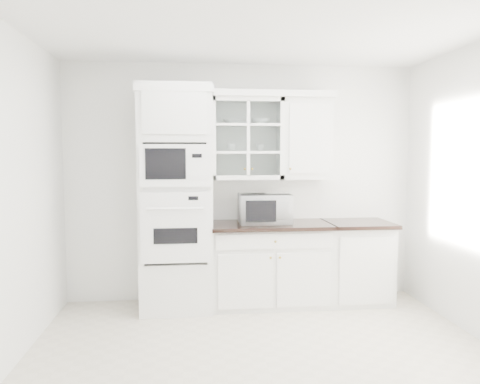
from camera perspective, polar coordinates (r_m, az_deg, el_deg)
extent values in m
cube|color=beige|center=(4.04, 3.20, -19.94)|extent=(4.00, 3.50, 0.01)
cube|color=white|center=(5.40, 0.27, 1.15)|extent=(4.00, 0.02, 2.70)
cube|color=white|center=(3.89, -27.02, -0.80)|extent=(0.02, 3.50, 2.70)
cube|color=white|center=(3.80, 3.40, 19.99)|extent=(4.00, 3.50, 0.02)
cube|color=white|center=(5.07, -7.78, -0.84)|extent=(0.76, 0.65, 2.40)
cube|color=white|center=(4.77, -7.86, -4.34)|extent=(0.70, 0.03, 0.72)
cube|color=black|center=(4.76, -7.86, -5.33)|extent=(0.44, 0.01, 0.16)
cube|color=white|center=(4.71, -7.95, 3.18)|extent=(0.70, 0.03, 0.43)
cube|color=black|center=(4.70, -9.06, 3.41)|extent=(0.40, 0.01, 0.31)
cube|color=white|center=(5.29, 3.67, -8.92)|extent=(1.30, 0.60, 0.88)
cube|color=black|center=(5.17, 3.77, -4.05)|extent=(1.32, 0.67, 0.04)
cube|color=white|center=(5.55, 14.02, -8.41)|extent=(0.70, 0.60, 0.88)
cube|color=black|center=(5.43, 14.24, -3.76)|extent=(0.72, 0.67, 0.04)
cube|color=white|center=(5.24, 0.79, 6.50)|extent=(0.80, 0.33, 0.90)
cube|color=white|center=(5.24, 0.79, 4.86)|extent=(0.74, 0.29, 0.02)
cube|color=white|center=(5.25, 0.80, 8.14)|extent=(0.74, 0.29, 0.02)
cube|color=white|center=(5.37, 8.01, 6.42)|extent=(0.55, 0.33, 0.90)
cube|color=white|center=(5.24, -0.33, 11.82)|extent=(2.14, 0.38, 0.07)
imported|color=white|center=(5.17, 3.00, -2.01)|extent=(0.56, 0.47, 0.32)
imported|color=white|center=(5.25, -0.76, 8.57)|extent=(0.29, 0.29, 0.06)
imported|color=white|center=(5.27, 2.61, 8.57)|extent=(0.25, 0.25, 0.06)
imported|color=white|center=(5.23, -1.04, 5.43)|extent=(0.13, 0.13, 0.08)
imported|color=white|center=(5.26, 2.46, 5.41)|extent=(0.09, 0.09, 0.08)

